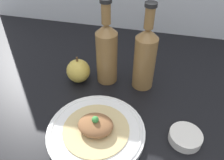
# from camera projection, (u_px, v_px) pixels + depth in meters

# --- Properties ---
(ground_plane) EXTENTS (1.80, 1.10, 0.04)m
(ground_plane) POSITION_uv_depth(u_px,v_px,m) (131.00, 103.00, 0.78)
(ground_plane) COLOR black
(plate) EXTENTS (0.29, 0.29, 0.02)m
(plate) POSITION_uv_depth(u_px,v_px,m) (96.00, 131.00, 0.65)
(plate) COLOR white
(plate) RESTS_ON ground_plane
(plated_food) EXTENTS (0.20, 0.20, 0.06)m
(plated_food) POSITION_uv_depth(u_px,v_px,m) (96.00, 126.00, 0.63)
(plated_food) COLOR #D6BC7F
(plated_food) RESTS_ON plate
(cider_bottle_left) EXTENTS (0.08, 0.08, 0.31)m
(cider_bottle_left) POSITION_uv_depth(u_px,v_px,m) (107.00, 52.00, 0.77)
(cider_bottle_left) COLOR olive
(cider_bottle_left) RESTS_ON ground_plane
(cider_bottle_right) EXTENTS (0.08, 0.08, 0.31)m
(cider_bottle_right) POSITION_uv_depth(u_px,v_px,m) (145.00, 57.00, 0.75)
(cider_bottle_right) COLOR olive
(cider_bottle_right) RESTS_ON ground_plane
(apple) EXTENTS (0.09, 0.09, 0.11)m
(apple) POSITION_uv_depth(u_px,v_px,m) (78.00, 71.00, 0.82)
(apple) COLOR gold
(apple) RESTS_ON ground_plane
(dipping_bowl) EXTENTS (0.09, 0.09, 0.03)m
(dipping_bowl) POSITION_uv_depth(u_px,v_px,m) (185.00, 137.00, 0.63)
(dipping_bowl) COLOR silver
(dipping_bowl) RESTS_ON ground_plane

